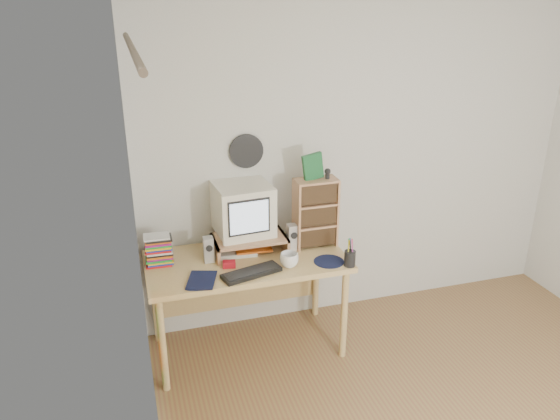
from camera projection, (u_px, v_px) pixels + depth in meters
back_wall at (362, 163)px, 4.25m from camera, size 3.50×0.00×3.50m
left_wall at (150, 321)px, 2.23m from camera, size 0.00×3.50×3.50m
curtain at (153, 285)px, 2.71m from camera, size 0.00×2.20×2.20m
wall_disc at (246, 151)px, 3.92m from camera, size 0.25×0.02×0.25m
desk at (245, 272)px, 3.94m from camera, size 1.40×0.70×0.75m
monitor_riser at (250, 240)px, 3.90m from camera, size 0.52×0.30×0.12m
crt_monitor at (244, 211)px, 3.86m from camera, size 0.41×0.41×0.36m
speaker_left at (209, 250)px, 3.77m from camera, size 0.07×0.07×0.18m
speaker_right at (292, 237)px, 3.94m from camera, size 0.07×0.07×0.19m
keyboard at (251, 273)px, 3.62m from camera, size 0.42×0.23×0.03m
dvd_stack at (158, 248)px, 3.71m from camera, size 0.18×0.13×0.25m
cd_rack at (315, 213)px, 3.95m from camera, size 0.31×0.17×0.51m
mug at (289, 260)px, 3.71m from camera, size 0.14×0.14×0.10m
diary at (188, 279)px, 3.53m from camera, size 0.25×0.22×0.04m
mousepad at (329, 261)px, 3.79m from camera, size 0.25×0.25×0.00m
pen_cup at (350, 256)px, 3.71m from camera, size 0.10×0.10×0.16m
papers at (241, 249)px, 3.94m from camera, size 0.31×0.24×0.04m
red_box at (229, 264)px, 3.71m from camera, size 0.09×0.07×0.04m
game_box at (313, 167)px, 3.82m from camera, size 0.15×0.05×0.19m
webcam at (328, 173)px, 3.86m from camera, size 0.05×0.05×0.08m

